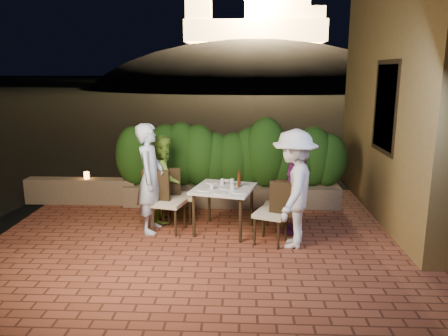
# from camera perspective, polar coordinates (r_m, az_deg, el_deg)

# --- Properties ---
(ground) EXTENTS (400.00, 400.00, 0.00)m
(ground) POSITION_cam_1_polar(r_m,az_deg,el_deg) (6.53, -1.34, -11.06)
(ground) COLOR black
(ground) RESTS_ON ground
(terrace_floor) EXTENTS (7.00, 6.00, 0.15)m
(terrace_floor) POSITION_cam_1_polar(r_m,az_deg,el_deg) (7.01, -1.06, -9.82)
(terrace_floor) COLOR brown
(terrace_floor) RESTS_ON ground
(building_wall) EXTENTS (1.60, 5.00, 5.00)m
(building_wall) POSITION_cam_1_polar(r_m,az_deg,el_deg) (8.58, 24.81, 10.83)
(building_wall) COLOR olive
(building_wall) RESTS_ON ground
(window_pane) EXTENTS (0.08, 1.00, 1.40)m
(window_pane) POSITION_cam_1_polar(r_m,az_deg,el_deg) (7.86, 20.52, 7.46)
(window_pane) COLOR black
(window_pane) RESTS_ON building_wall
(window_frame) EXTENTS (0.06, 1.15, 1.55)m
(window_frame) POSITION_cam_1_polar(r_m,az_deg,el_deg) (7.86, 20.45, 7.47)
(window_frame) COLOR black
(window_frame) RESTS_ON building_wall
(planter) EXTENTS (4.20, 0.55, 0.40)m
(planter) POSITION_cam_1_polar(r_m,az_deg,el_deg) (8.61, 1.00, -3.56)
(planter) COLOR brown
(planter) RESTS_ON ground
(hedge) EXTENTS (4.00, 0.70, 1.10)m
(hedge) POSITION_cam_1_polar(r_m,az_deg,el_deg) (8.43, 1.02, 1.34)
(hedge) COLOR #1B3F11
(hedge) RESTS_ON planter
(parapet) EXTENTS (2.20, 0.30, 0.50)m
(parapet) POSITION_cam_1_polar(r_m,az_deg,el_deg) (9.17, -18.11, -2.86)
(parapet) COLOR brown
(parapet) RESTS_ON ground
(hill) EXTENTS (52.00, 40.00, 22.00)m
(hill) POSITION_cam_1_polar(r_m,az_deg,el_deg) (66.31, 3.89, 6.93)
(hill) COLOR black
(hill) RESTS_ON ground
(fortress) EXTENTS (26.00, 8.00, 8.00)m
(fortress) POSITION_cam_1_polar(r_m,az_deg,el_deg) (66.45, 4.09, 19.47)
(fortress) COLOR #FFCC7A
(fortress) RESTS_ON hill
(dining_table) EXTENTS (1.12, 1.12, 0.75)m
(dining_table) POSITION_cam_1_polar(r_m,az_deg,el_deg) (7.17, -0.03, -5.44)
(dining_table) COLOR white
(dining_table) RESTS_ON ground
(plate_nw) EXTENTS (0.24, 0.24, 0.01)m
(plate_nw) POSITION_cam_1_polar(r_m,az_deg,el_deg) (6.94, -2.61, -2.78)
(plate_nw) COLOR white
(plate_nw) RESTS_ON dining_table
(plate_sw) EXTENTS (0.23, 0.23, 0.01)m
(plate_sw) POSITION_cam_1_polar(r_m,az_deg,el_deg) (7.37, -1.53, -1.87)
(plate_sw) COLOR white
(plate_sw) RESTS_ON dining_table
(plate_ne) EXTENTS (0.25, 0.25, 0.01)m
(plate_ne) POSITION_cam_1_polar(r_m,az_deg,el_deg) (6.79, 1.99, -3.13)
(plate_ne) COLOR white
(plate_ne) RESTS_ON dining_table
(plate_se) EXTENTS (0.21, 0.21, 0.01)m
(plate_se) POSITION_cam_1_polar(r_m,az_deg,el_deg) (7.22, 2.35, -2.17)
(plate_se) COLOR white
(plate_se) RESTS_ON dining_table
(plate_centre) EXTENTS (0.22, 0.22, 0.01)m
(plate_centre) POSITION_cam_1_polar(r_m,az_deg,el_deg) (7.03, 0.17, -2.59)
(plate_centre) COLOR white
(plate_centre) RESTS_ON dining_table
(plate_front) EXTENTS (0.22, 0.22, 0.01)m
(plate_front) POSITION_cam_1_polar(r_m,az_deg,el_deg) (6.75, -0.47, -3.24)
(plate_front) COLOR white
(plate_front) RESTS_ON dining_table
(glass_nw) EXTENTS (0.06, 0.06, 0.11)m
(glass_nw) POSITION_cam_1_polar(r_m,az_deg,el_deg) (6.94, -1.60, -2.39)
(glass_nw) COLOR silver
(glass_nw) RESTS_ON dining_table
(glass_sw) EXTENTS (0.06, 0.06, 0.10)m
(glass_sw) POSITION_cam_1_polar(r_m,az_deg,el_deg) (7.21, -0.24, -1.81)
(glass_sw) COLOR silver
(glass_sw) RESTS_ON dining_table
(glass_ne) EXTENTS (0.06, 0.06, 0.11)m
(glass_ne) POSITION_cam_1_polar(r_m,az_deg,el_deg) (6.88, 1.12, -2.51)
(glass_ne) COLOR silver
(glass_ne) RESTS_ON dining_table
(glass_se) EXTENTS (0.07, 0.07, 0.12)m
(glass_se) POSITION_cam_1_polar(r_m,az_deg,el_deg) (7.14, 1.07, -1.88)
(glass_se) COLOR silver
(glass_se) RESTS_ON dining_table
(beer_bottle) EXTENTS (0.06, 0.06, 0.29)m
(beer_bottle) POSITION_cam_1_polar(r_m,az_deg,el_deg) (7.05, 1.99, -1.38)
(beer_bottle) COLOR #4A1F0C
(beer_bottle) RESTS_ON dining_table
(bowl) EXTENTS (0.19, 0.19, 0.04)m
(bowl) POSITION_cam_1_polar(r_m,az_deg,el_deg) (7.35, 0.17, -1.78)
(bowl) COLOR white
(bowl) RESTS_ON dining_table
(chair_left_front) EXTENTS (0.58, 0.58, 1.03)m
(chair_left_front) POSITION_cam_1_polar(r_m,az_deg,el_deg) (7.19, -7.25, -4.35)
(chair_left_front) COLOR black
(chair_left_front) RESTS_ON ground
(chair_left_back) EXTENTS (0.48, 0.48, 0.97)m
(chair_left_back) POSITION_cam_1_polar(r_m,az_deg,el_deg) (7.63, -5.82, -3.54)
(chair_left_back) COLOR black
(chair_left_back) RESTS_ON ground
(chair_right_front) EXTENTS (0.60, 0.60, 0.99)m
(chair_right_front) POSITION_cam_1_polar(r_m,az_deg,el_deg) (6.70, 6.14, -5.78)
(chair_right_front) COLOR black
(chair_right_front) RESTS_ON ground
(chair_right_back) EXTENTS (0.48, 0.48, 0.88)m
(chair_right_back) POSITION_cam_1_polar(r_m,az_deg,el_deg) (7.24, 6.83, -4.83)
(chair_right_back) COLOR black
(chair_right_back) RESTS_ON ground
(diner_blue) EXTENTS (0.45, 0.67, 1.79)m
(diner_blue) POSITION_cam_1_polar(r_m,az_deg,el_deg) (7.16, -9.61, -1.34)
(diner_blue) COLOR silver
(diner_blue) RESTS_ON ground
(diner_green) EXTENTS (0.64, 0.79, 1.52)m
(diner_green) POSITION_cam_1_polar(r_m,az_deg,el_deg) (7.69, -7.83, -1.35)
(diner_green) COLOR #85BC3A
(diner_green) RESTS_ON ground
(diner_white) EXTENTS (0.93, 1.28, 1.77)m
(diner_white) POSITION_cam_1_polar(r_m,az_deg,el_deg) (6.54, 9.10, -2.73)
(diner_white) COLOR white
(diner_white) RESTS_ON ground
(diner_purple) EXTENTS (0.73, 1.01, 1.60)m
(diner_purple) POSITION_cam_1_polar(r_m,az_deg,el_deg) (7.10, 9.37, -2.25)
(diner_purple) COLOR #692362
(diner_purple) RESTS_ON ground
(parapet_lamp) EXTENTS (0.10, 0.10, 0.14)m
(parapet_lamp) POSITION_cam_1_polar(r_m,az_deg,el_deg) (9.05, -17.51, -0.92)
(parapet_lamp) COLOR orange
(parapet_lamp) RESTS_ON parapet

